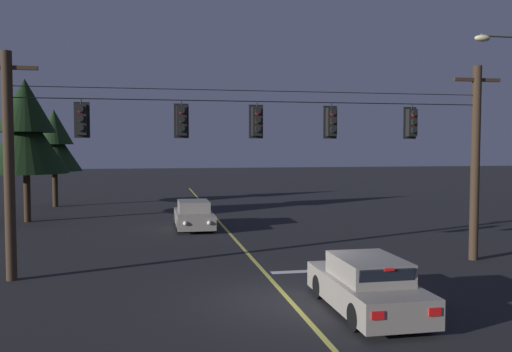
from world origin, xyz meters
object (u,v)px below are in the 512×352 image
Objects in this scene: traffic_light_rightmost at (412,123)px; tree_verge_far at (54,143)px; traffic_light_leftmost at (81,120)px; car_waiting_near_lane at (367,286)px; traffic_light_left_inner at (182,121)px; traffic_light_right_inner at (332,122)px; tree_verge_near at (26,131)px; traffic_light_centre at (257,121)px; car_oncoming_lead at (194,215)px.

traffic_light_rightmost is 0.18× the size of tree_verge_far.
car_waiting_near_lane is at bearing -34.36° from traffic_light_leftmost.
traffic_light_right_inner is (5.07, 0.00, 0.00)m from traffic_light_left_inner.
tree_verge_near is at bearing 108.63° from traffic_light_leftmost.
car_waiting_near_lane is at bearing -70.27° from traffic_light_centre.
tree_verge_far reaches higher than traffic_light_centre.
traffic_light_rightmost reaches higher than car_oncoming_lead.
tree_verge_far is (0.19, 7.55, -0.64)m from tree_verge_near.
tree_verge_near reaches higher than tree_verge_far.
traffic_light_right_inner is at bearing 180.00° from traffic_light_rightmost.
traffic_light_leftmost and traffic_light_rightmost have the same top height.
traffic_light_leftmost is 21.65m from tree_verge_far.
traffic_light_left_inner is at bearing -70.47° from tree_verge_far.
traffic_light_left_inner is (3.10, 0.00, 0.00)m from traffic_light_leftmost.
traffic_light_left_inner is 10.55m from car_oncoming_lead.
traffic_light_leftmost is 1.00× the size of traffic_light_left_inner.
traffic_light_right_inner is at bearing 0.00° from traffic_light_centre.
traffic_light_centre reaches higher than car_oncoming_lead.
traffic_light_centre is at bearing 180.00° from traffic_light_rightmost.
traffic_light_leftmost is 11.13m from traffic_light_rightmost.
traffic_light_centre is at bearing 0.00° from traffic_light_leftmost.
car_waiting_near_lane is (7.39, -5.06, -4.32)m from traffic_light_leftmost.
traffic_light_centre is at bearing -81.77° from car_oncoming_lead.
traffic_light_centre is 1.00× the size of traffic_light_right_inner.
traffic_light_left_inner is 0.28× the size of car_oncoming_lead.
tree_verge_near is (-4.60, 13.64, 0.02)m from traffic_light_leftmost.
traffic_light_rightmost is 12.58m from car_oncoming_lead.
tree_verge_near reaches higher than traffic_light_leftmost.
tree_verge_far is at bearing 115.25° from traffic_light_centre.
traffic_light_right_inner is 11.23m from car_oncoming_lead.
traffic_light_centre is 1.00× the size of traffic_light_rightmost.
tree_verge_far is at bearing 109.53° from traffic_light_left_inner.
car_oncoming_lead is 0.66× the size of tree_verge_far.
traffic_light_left_inner reaches higher than car_waiting_near_lane.
traffic_light_right_inner is (2.59, 0.00, 0.00)m from traffic_light_centre.
traffic_light_right_inner is 1.00× the size of traffic_light_rightmost.
car_oncoming_lead is at bearing 83.49° from traffic_light_left_inner.
traffic_light_left_inner is 1.00× the size of traffic_light_centre.
traffic_light_leftmost is at bearing 180.00° from traffic_light_left_inner.
traffic_light_leftmost is at bearing -78.24° from tree_verge_far.
car_oncoming_lead is at bearing -53.48° from tree_verge_far.
traffic_light_right_inner is 0.28× the size of car_oncoming_lead.
traffic_light_left_inner is 0.28× the size of car_waiting_near_lane.
traffic_light_right_inner is 0.18× the size of tree_verge_far.
traffic_light_left_inner is 2.48m from traffic_light_centre.
traffic_light_centre is (2.48, 0.00, 0.00)m from traffic_light_left_inner.
traffic_light_leftmost and traffic_light_centre have the same top height.
traffic_light_right_inner and traffic_light_rightmost have the same top height.
tree_verge_far is (-9.99, 21.19, -0.62)m from traffic_light_centre.
tree_verge_far reaches higher than traffic_light_right_inner.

